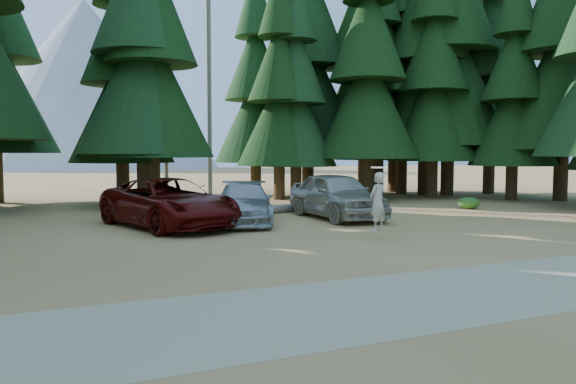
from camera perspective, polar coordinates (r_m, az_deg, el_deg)
name	(u,v)px	position (r m, az deg, el deg)	size (l,w,h in m)	color
ground	(323,240)	(16.53, 3.53, -4.91)	(160.00, 160.00, 0.00)	#A17944
gravel_strip	(483,289)	(11.29, 19.20, -9.29)	(26.00, 3.50, 0.01)	tan
forest_belt_north	(193,201)	(30.54, -9.61, -0.86)	(36.00, 7.00, 22.00)	black
forest_belt_east	(575,207)	(29.67, 27.16, -1.39)	(6.00, 22.00, 22.00)	black
snag_front	(209,87)	(30.36, -8.02, 10.47)	(0.24, 0.24, 12.00)	#696454
snag_back	(166,107)	(31.23, -12.34, 8.39)	(0.20, 0.20, 10.00)	#696454
mountain_peak	(68,93)	(103.33, -21.46, 9.36)	(48.00, 50.00, 28.00)	#92959A
red_pickup	(169,203)	(19.70, -12.04, -1.07)	(2.81, 6.10, 1.70)	#510907
silver_minivan_center	(243,203)	(20.47, -4.56, -1.11)	(2.07, 5.08, 1.47)	#AAADB2
silver_minivan_right	(337,195)	(21.94, 4.96, -0.33)	(2.14, 5.33, 1.81)	#ADA99A
frisbee_player	(377,202)	(16.84, 9.08, -0.97)	(0.76, 0.64, 1.92)	beige
log_left	(224,211)	(23.61, -6.50, -1.89)	(0.29, 0.29, 4.00)	#696454
log_mid	(206,207)	(25.38, -8.37, -1.54)	(0.26, 0.26, 3.12)	#696454
log_right	(276,209)	(23.80, -1.19, -1.75)	(0.35, 0.35, 5.44)	#696454
shrub_left	(177,212)	(22.61, -11.17, -1.99)	(0.83, 0.83, 0.46)	#2B7122
shrub_center_left	(218,204)	(24.55, -7.09, -1.26)	(1.16, 1.16, 0.64)	#2B7122
shrub_center_right	(302,202)	(26.42, 1.48, -1.01)	(0.91, 0.91, 0.50)	#2B7122
shrub_right	(321,199)	(27.44, 3.41, -0.75)	(1.05, 1.05, 0.58)	#2B7122
shrub_far_right	(349,198)	(28.44, 6.23, -0.60)	(1.05, 1.05, 0.58)	#2B7122
shrub_edge_east	(469,203)	(26.97, 17.87, -1.06)	(0.97, 0.97, 0.54)	#2B7122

